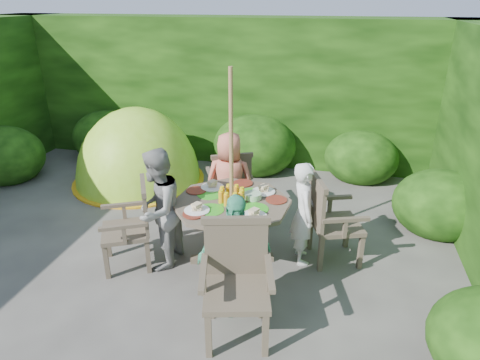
% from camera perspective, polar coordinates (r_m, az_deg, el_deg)
% --- Properties ---
extents(ground, '(60.00, 60.00, 0.00)m').
position_cam_1_polar(ground, '(4.95, -13.05, -12.07)').
color(ground, '#44413D').
rests_on(ground, ground).
extents(hedge_enclosure, '(9.00, 9.00, 2.50)m').
position_cam_1_polar(hedge_enclosure, '(5.50, -8.31, 6.55)').
color(hedge_enclosure, black).
rests_on(hedge_enclosure, ground).
extents(patio_table, '(1.63, 1.63, 0.92)m').
position_cam_1_polar(patio_table, '(4.70, -1.06, -4.18)').
color(patio_table, '#42382B').
rests_on(patio_table, ground).
extents(parasol_pole, '(0.05, 0.05, 2.20)m').
position_cam_1_polar(parasol_pole, '(4.51, -1.15, 0.95)').
color(parasol_pole, olive).
rests_on(parasol_pole, ground).
extents(garden_chair_right, '(0.68, 0.73, 0.98)m').
position_cam_1_polar(garden_chair_right, '(4.91, 11.82, -5.07)').
color(garden_chair_right, '#42382B').
rests_on(garden_chair_right, ground).
extents(garden_chair_left, '(0.70, 0.73, 0.95)m').
position_cam_1_polar(garden_chair_left, '(4.88, -14.16, -5.74)').
color(garden_chair_left, '#42382B').
rests_on(garden_chair_left, ground).
extents(garden_chair_back, '(0.71, 0.68, 0.93)m').
position_cam_1_polar(garden_chair_back, '(5.76, -1.33, -0.44)').
color(garden_chair_back, '#42382B').
rests_on(garden_chair_back, ground).
extents(garden_chair_front, '(0.73, 0.68, 1.02)m').
position_cam_1_polar(garden_chair_front, '(3.83, -0.49, -13.04)').
color(garden_chair_front, '#42382B').
rests_on(garden_chair_front, ground).
extents(child_right, '(0.39, 0.50, 1.20)m').
position_cam_1_polar(child_right, '(4.81, 8.49, -4.40)').
color(child_right, silver).
rests_on(child_right, ground).
extents(child_left, '(0.54, 0.68, 1.37)m').
position_cam_1_polar(child_left, '(4.73, -10.86, -3.90)').
color(child_left, gray).
rests_on(child_left, ground).
extents(child_back, '(0.67, 0.47, 1.29)m').
position_cam_1_polar(child_back, '(5.42, -1.39, -0.26)').
color(child_back, '#D47057').
rests_on(child_back, ground).
extents(child_front, '(0.76, 0.63, 1.22)m').
position_cam_1_polar(child_front, '(4.03, -0.72, -9.88)').
color(child_front, '#50BC90').
rests_on(child_front, ground).
extents(dome_tent, '(2.24, 2.24, 2.44)m').
position_cam_1_polar(dome_tent, '(7.28, -13.28, -0.07)').
color(dome_tent, '#98D428').
rests_on(dome_tent, ground).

